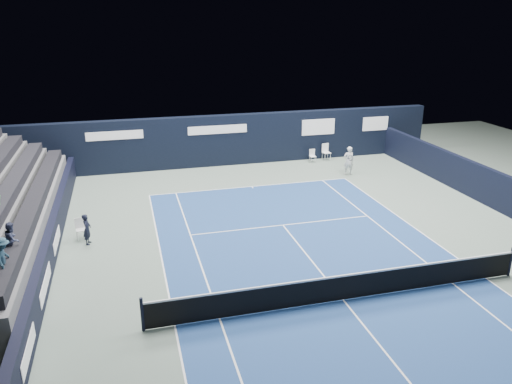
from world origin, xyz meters
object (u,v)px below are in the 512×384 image
folding_chair_back_a (312,153)px  folding_chair_back_b (326,151)px  tennis_net (344,287)px  line_judge_chair (80,227)px  tennis_player (349,161)px

folding_chair_back_a → folding_chair_back_b: size_ratio=0.78×
tennis_net → line_judge_chair: bearing=139.5°
tennis_net → tennis_player: (6.00, 12.59, 0.33)m
tennis_net → tennis_player: bearing=64.5°
folding_chair_back_b → tennis_net: size_ratio=0.08×
line_judge_chair → tennis_net: (8.55, -7.30, 0.01)m
tennis_net → folding_chair_back_a: bearing=72.5°
folding_chair_back_a → folding_chair_back_b: bearing=14.1°
line_judge_chair → tennis_net: size_ratio=0.07×
line_judge_chair → folding_chair_back_b: bearing=19.9°
line_judge_chair → tennis_player: 15.48m
line_judge_chair → tennis_net: tennis_net is taller
tennis_net → tennis_player: 13.95m
line_judge_chair → tennis_player: tennis_player is taller
folding_chair_back_a → tennis_net: size_ratio=0.06×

